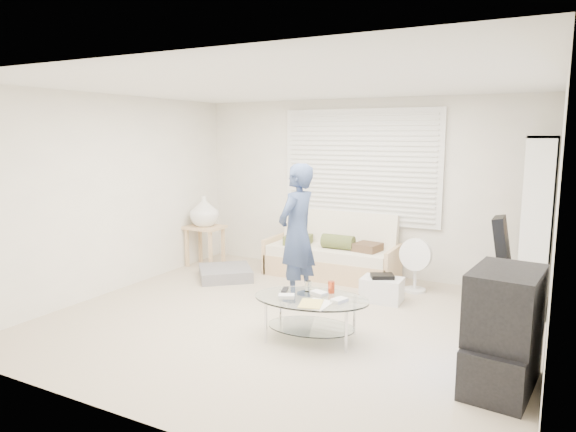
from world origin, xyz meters
The scene contains 13 objects.
ground centered at (0.00, 0.00, 0.00)m, with size 5.00×5.00×0.00m, color #BAAB91.
room_shell centered at (0.00, 0.48, 1.63)m, with size 5.02×4.52×2.51m.
window_blinds centered at (0.00, 2.20, 1.55)m, with size 2.32×0.08×1.62m.
futon_sofa centered at (-0.27, 1.87, 0.30)m, with size 1.86×0.75×0.91m.
grey_floor_pillow centered at (-1.55, 1.05, 0.08)m, with size 0.69×0.69×0.16m, color slate.
side_table centered at (-2.22, 1.50, 0.80)m, with size 0.55×0.44×1.08m.
bookshelf centered at (2.32, 1.66, 1.00)m, with size 0.31×0.84×1.99m.
guitar_case centered at (2.01, 1.53, 0.47)m, with size 0.38×0.39×1.06m.
floor_fan centered at (0.96, 1.70, 0.41)m, with size 0.43×0.28×0.70m.
storage_bin centered at (0.70, 1.12, 0.15)m, with size 0.49×0.35×0.34m.
tv_unit centered at (2.20, -0.50, 0.47)m, with size 0.57×0.94×0.97m.
coffee_table centered at (0.44, -0.33, 0.34)m, with size 1.25×0.92×0.54m.
standing_person centered at (-0.23, 0.67, 0.83)m, with size 0.61×0.40×1.67m, color navy.
Camera 1 is at (2.48, -4.72, 2.01)m, focal length 32.00 mm.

